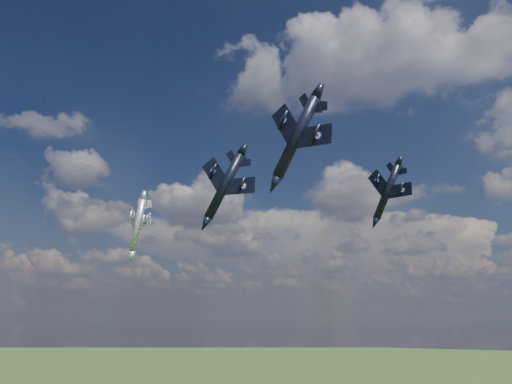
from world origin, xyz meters
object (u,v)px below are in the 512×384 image
at_px(jet_lead_navy, 225,186).
at_px(jet_left_silver, 138,225).
at_px(jet_right_navy, 296,137).
at_px(jet_high_navy, 387,191).

relative_size(jet_lead_navy, jet_left_silver, 0.90).
height_order(jet_right_navy, jet_high_navy, jet_high_navy).
height_order(jet_lead_navy, jet_high_navy, jet_high_navy).
xyz_separation_m(jet_lead_navy, jet_right_navy, (15.63, -11.85, 1.47)).
xyz_separation_m(jet_lead_navy, jet_left_silver, (-35.48, 26.20, 0.82)).
relative_size(jet_lead_navy, jet_right_navy, 1.03).
bearing_deg(jet_lead_navy, jet_right_navy, -37.12).
distance_m(jet_high_navy, jet_left_silver, 55.29).
distance_m(jet_right_navy, jet_left_silver, 63.72).
xyz_separation_m(jet_right_navy, jet_left_silver, (-51.11, 38.05, -0.65)).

